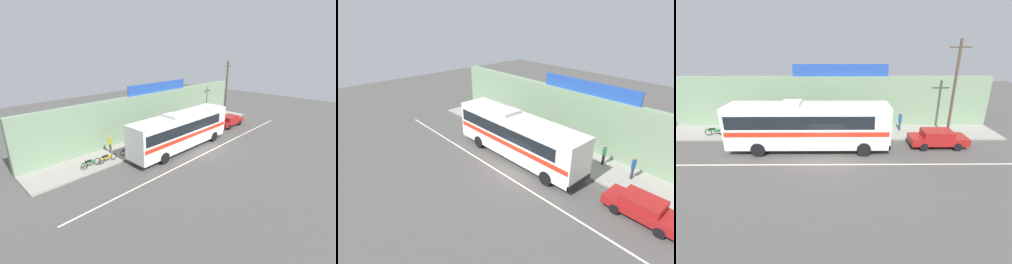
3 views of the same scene
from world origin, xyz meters
The scene contains 13 objects.
ground_plane centered at (0.00, 0.00, 0.00)m, with size 70.00×70.00×0.00m, color #4F4C49.
sidewalk_slab centered at (0.00, 5.20, 0.07)m, with size 30.00×3.60×0.14m, color gray.
storefront_facade centered at (0.00, 7.35, 2.40)m, with size 30.00×0.70×4.80m, color gray.
storefront_billboard centered at (0.94, 7.35, 5.35)m, with size 8.81×0.12×1.10m, color #234CAD.
road_center_stripe centered at (0.00, -0.80, 0.00)m, with size 30.00×0.14×0.01m, color silver.
intercity_bus centered at (-1.50, 1.72, 2.07)m, with size 11.96×2.67×3.78m.
parked_car centered at (8.57, 2.16, 0.74)m, with size 4.42×1.85×1.37m.
motorcycle_green centered at (-8.46, 4.16, 0.57)m, with size 1.85×0.56×0.94m.
motorcycle_black centered at (-6.09, 4.22, 0.57)m, with size 1.95×0.56×0.94m.
motorcycle_orange centered at (-9.99, 4.32, 0.57)m, with size 1.82×0.56×0.94m.
pedestrian_near_shop centered at (-7.07, 5.77, 1.15)m, with size 0.30×0.48×1.72m.
pedestrian_far_right centered at (3.95, 5.76, 1.10)m, with size 0.30×0.48×1.66m.
pedestrian_by_curb centered at (6.35, 5.50, 1.15)m, with size 0.30×0.48×1.72m.
Camera 2 is at (12.73, -12.23, 11.28)m, focal length 29.48 mm.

